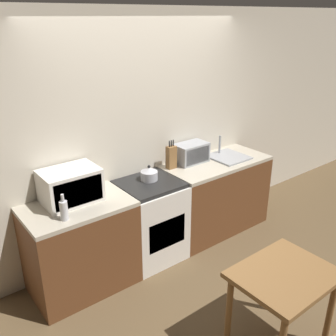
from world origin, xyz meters
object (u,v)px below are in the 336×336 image
at_px(stove_range, 150,220).
at_px(dining_table, 283,285).
at_px(bottle, 64,210).
at_px(microwave, 71,186).
at_px(toaster_oven, 191,153).
at_px(kettle, 149,174).

xyz_separation_m(stove_range, dining_table, (0.09, -1.64, 0.16)).
relative_size(stove_range, dining_table, 1.19).
bearing_deg(dining_table, bottle, 126.88).
relative_size(microwave, dining_table, 0.68).
xyz_separation_m(bottle, toaster_oven, (1.72, 0.35, 0.02)).
relative_size(toaster_oven, dining_table, 0.52).
height_order(stove_range, kettle, kettle).
bearing_deg(bottle, kettle, 12.73).
xyz_separation_m(toaster_oven, dining_table, (-0.63, -1.80, -0.41)).
height_order(bottle, toaster_oven, bottle).
distance_m(toaster_oven, dining_table, 1.96).
xyz_separation_m(stove_range, microwave, (-0.81, 0.10, 0.61)).
distance_m(kettle, bottle, 1.07).
bearing_deg(stove_range, dining_table, -86.95).
xyz_separation_m(stove_range, toaster_oven, (0.72, 0.17, 0.57)).
height_order(microwave, dining_table, microwave).
bearing_deg(microwave, dining_table, -62.72).
relative_size(stove_range, microwave, 1.74).
height_order(microwave, toaster_oven, microwave).
relative_size(kettle, microwave, 0.34).
bearing_deg(microwave, bottle, -124.34).
height_order(stove_range, toaster_oven, toaster_oven).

